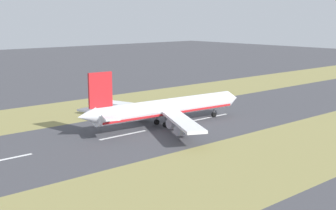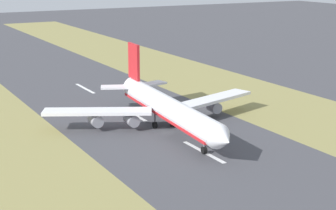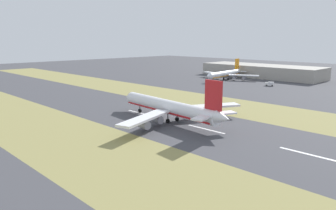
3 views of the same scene
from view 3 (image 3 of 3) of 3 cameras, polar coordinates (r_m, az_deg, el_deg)
The scene contains 10 objects.
ground_plane at distance 143.95m, azimuth -0.11°, elevation -2.57°, with size 800.00×800.00×0.00m, color #424247.
grass_median_west at distance 117.97m, azimuth -15.95°, elevation -6.20°, with size 40.00×600.00×0.01m, color olive.
grass_median_east at distance 177.70m, azimuth 10.28°, elevation -0.05°, with size 40.00×600.00×0.01m, color olive.
centreline_dash_near at distance 110.75m, azimuth 23.14°, elevation -7.86°, with size 1.20×18.00×0.01m, color silver.
centreline_dash_mid at distance 129.95m, azimuth 6.63°, elevation -4.19°, with size 1.20×18.00×0.01m, color silver.
centreline_dash_far at distance 157.19m, azimuth -4.81°, elevation -1.41°, with size 1.20×18.00×0.01m, color silver.
airplane_main_jet at distance 139.18m, azimuth 0.50°, elevation -0.51°, with size 63.88×67.22×20.20m.
terminal_building at distance 319.96m, azimuth 15.96°, elevation 5.73°, with size 36.00×111.45×10.94m, color #A39E93.
airplane_parked_apron at distance 288.65m, azimuth 9.99°, elevation 5.36°, with size 57.49×54.54×17.28m.
service_truck at distance 258.37m, azimuth 17.29°, elevation 3.54°, with size 4.20×6.39×3.10m.
Camera 3 is at (-98.11, -99.41, 34.86)m, focal length 35.00 mm.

